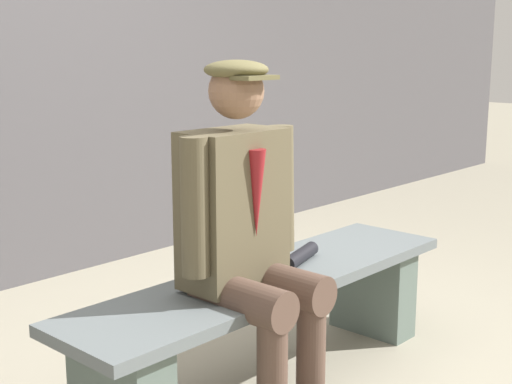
# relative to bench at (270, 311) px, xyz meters

# --- Properties ---
(ground_plane) EXTENTS (30.00, 30.00, 0.00)m
(ground_plane) POSITION_rel_bench_xyz_m (0.00, 0.00, -0.31)
(ground_plane) COLOR gray
(bench) EXTENTS (1.88, 0.46, 0.47)m
(bench) POSITION_rel_bench_xyz_m (0.00, 0.00, 0.00)
(bench) COLOR slate
(bench) RESTS_ON ground
(seated_man) EXTENTS (0.56, 0.59, 1.32)m
(seated_man) POSITION_rel_bench_xyz_m (0.21, 0.07, 0.41)
(seated_man) COLOR brown
(seated_man) RESTS_ON ground
(rolled_magazine) EXTENTS (0.28, 0.14, 0.06)m
(rolled_magazine) POSITION_rel_bench_xyz_m (-0.20, -0.01, 0.19)
(rolled_magazine) COLOR black
(rolled_magazine) RESTS_ON bench
(stadium_wall) EXTENTS (12.00, 0.24, 2.53)m
(stadium_wall) POSITION_rel_bench_xyz_m (0.00, -2.00, 0.95)
(stadium_wall) COLOR #504D51
(stadium_wall) RESTS_ON ground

